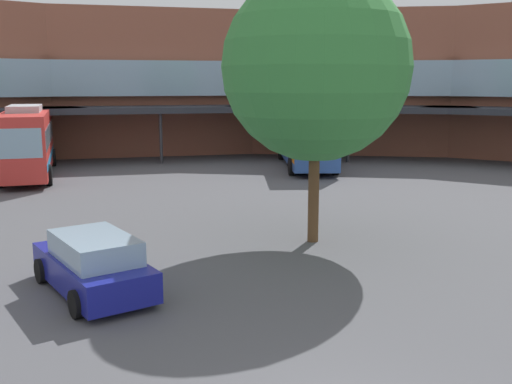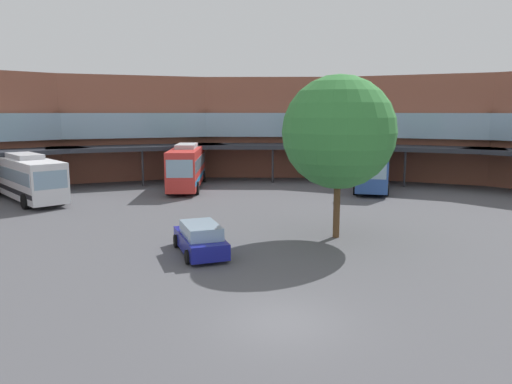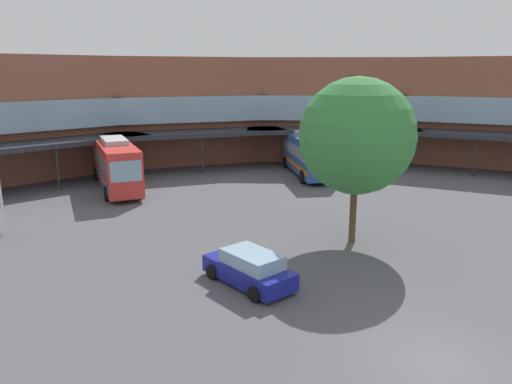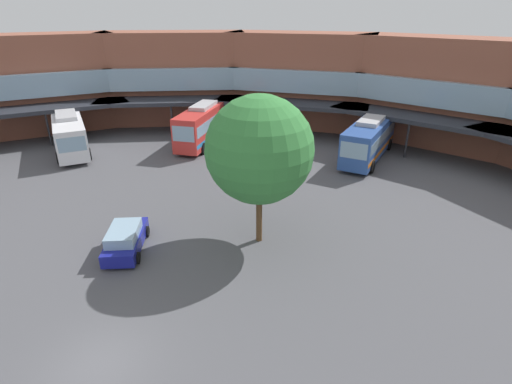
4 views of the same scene
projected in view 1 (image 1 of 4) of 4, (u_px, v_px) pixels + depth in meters
The scene contains 5 objects.
station_building at pixel (177, 84), 28.04m from camera, with size 82.32×49.31×10.31m.
bus_0 at pixel (27, 141), 33.34m from camera, with size 3.19×11.00×3.98m.
bus_3 at pixel (306, 136), 36.95m from camera, with size 4.45×10.41×3.77m.
parked_car at pixel (93, 265), 14.96m from camera, with size 3.25×4.75×1.53m.
plaza_tree at pixel (316, 67), 18.88m from camera, with size 6.06×6.06×8.78m.
Camera 1 is at (-3.15, -7.35, 5.29)m, focal length 41.61 mm.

